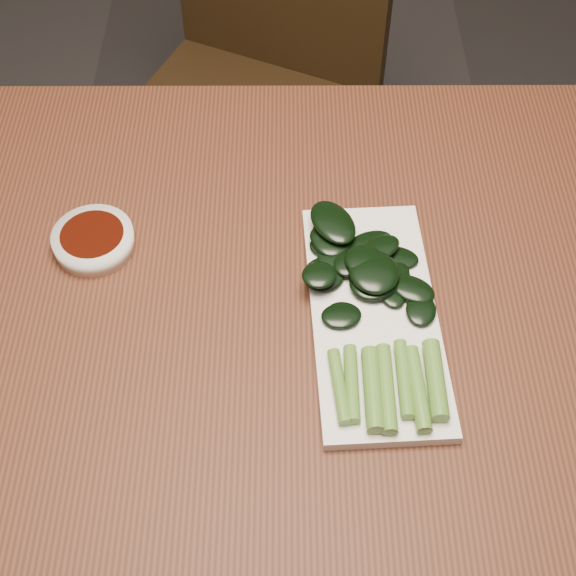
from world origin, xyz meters
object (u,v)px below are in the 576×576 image
at_px(table, 278,337).
at_px(serving_plate, 374,316).
at_px(chair_far, 254,83).
at_px(sauce_bowl, 93,240).
at_px(gai_lan, 366,294).

bearing_deg(table, serving_plate, -11.36).
relative_size(chair_far, sauce_bowl, 8.87).
bearing_deg(table, chair_far, 94.18).
bearing_deg(serving_plate, chair_far, 102.36).
bearing_deg(sauce_bowl, serving_plate, -18.15).
relative_size(table, chair_far, 1.57).
relative_size(chair_far, gai_lan, 2.76).
xyz_separation_m(sauce_bowl, gai_lan, (0.33, -0.09, 0.01)).
bearing_deg(gai_lan, serving_plate, -62.13).
distance_m(sauce_bowl, serving_plate, 0.36).
bearing_deg(chair_far, serving_plate, -52.89).
height_order(table, serving_plate, serving_plate).
xyz_separation_m(chair_far, gai_lan, (0.16, -0.74, 0.29)).
height_order(chair_far, sauce_bowl, chair_far).
distance_m(sauce_bowl, gai_lan, 0.34).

